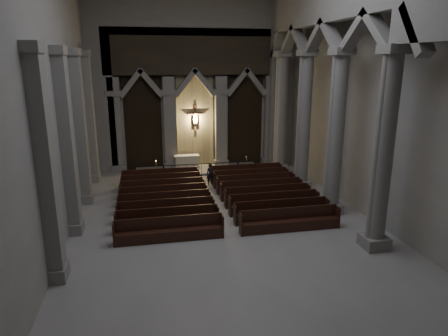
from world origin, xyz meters
name	(u,v)px	position (x,y,z in m)	size (l,w,h in m)	color
room	(231,56)	(0.00, 0.00, 7.60)	(24.00, 24.10, 12.00)	#999691
sanctuary_wall	(195,73)	(0.00, 11.54, 6.62)	(14.00, 0.77, 12.00)	gray
right_arcade	(344,52)	(5.50, 1.33, 7.83)	(1.00, 24.00, 12.00)	gray
left_pilasters	(75,138)	(-6.75, 3.50, 3.91)	(0.60, 13.00, 8.03)	gray
sanctuary_step	(198,170)	(0.00, 10.60, 0.07)	(8.50, 2.60, 0.15)	gray
altar	(187,161)	(-0.73, 11.10, 0.60)	(1.73, 0.69, 0.88)	beige
altar_rail	(201,168)	(0.00, 8.93, 0.65)	(4.98, 0.09, 0.98)	black
candle_stand_left	(157,174)	(-2.91, 9.01, 0.35)	(0.22, 0.22, 1.28)	#AB8134
candle_stand_right	(246,169)	(3.11, 9.25, 0.33)	(0.21, 0.21, 1.22)	#AB8134
pews	(215,198)	(0.00, 3.76, 0.34)	(10.04, 8.41, 1.03)	black
worshipper	(210,175)	(0.30, 7.15, 0.69)	(0.50, 0.33, 1.38)	black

